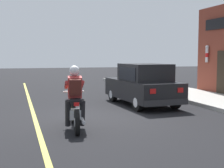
# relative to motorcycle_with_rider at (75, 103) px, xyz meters

# --- Properties ---
(ground_plane) EXTENTS (80.00, 80.00, 0.00)m
(ground_plane) POSITION_rel_motorcycle_with_rider_xyz_m (0.88, 1.39, -0.68)
(ground_plane) COLOR black
(sidewalk_curb) EXTENTS (2.60, 22.00, 0.14)m
(sidewalk_curb) POSITION_rel_motorcycle_with_rider_xyz_m (6.30, 4.39, -0.61)
(sidewalk_curb) COLOR #ADAAA3
(sidewalk_curb) RESTS_ON ground
(lane_stripe) EXTENTS (0.12, 19.80, 0.01)m
(lane_stripe) POSITION_rel_motorcycle_with_rider_xyz_m (-0.92, 4.39, -0.67)
(lane_stripe) COLOR #D1C64C
(lane_stripe) RESTS_ON ground
(motorcycle_with_rider) EXTENTS (0.62, 2.02, 1.62)m
(motorcycle_with_rider) POSITION_rel_motorcycle_with_rider_xyz_m (0.00, 0.00, 0.00)
(motorcycle_with_rider) COLOR black
(motorcycle_with_rider) RESTS_ON ground
(car_hatchback) EXTENTS (1.85, 3.87, 1.57)m
(car_hatchback) POSITION_rel_motorcycle_with_rider_xyz_m (3.13, 3.06, 0.09)
(car_hatchback) COLOR black
(car_hatchback) RESTS_ON ground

